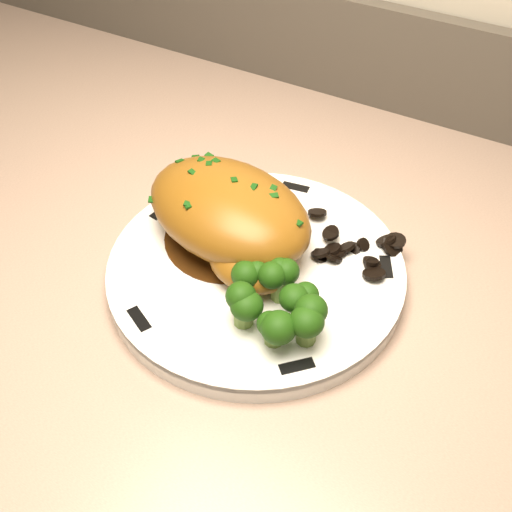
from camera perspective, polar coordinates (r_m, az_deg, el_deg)
The scene contains 10 objects.
plate at distance 0.57m, azimuth 0.00°, elevation -1.34°, with size 0.26×0.26×0.02m, color white.
rim_accent_0 at distance 0.57m, azimuth 11.49°, elevation -0.98°, with size 0.03×0.01×0.00m, color black.
rim_accent_1 at distance 0.64m, azimuth 3.53°, elevation 6.10°, with size 0.03×0.01×0.00m, color black.
rim_accent_2 at distance 0.62m, azimuth -8.30°, elevation 3.96°, with size 0.03×0.01×0.00m, color black.
rim_accent_3 at distance 0.52m, azimuth -10.35°, elevation -5.55°, with size 0.03×0.01×0.00m, color black.
rim_accent_4 at distance 0.49m, azimuth 3.65°, elevation -9.77°, with size 0.03×0.01×0.00m, color black.
gravy_pool at distance 0.58m, azimuth -2.35°, elevation 1.70°, with size 0.12×0.12×0.00m, color #3A1E0A.
chicken_breast at distance 0.56m, azimuth -2.25°, elevation 3.55°, with size 0.18×0.14×0.06m.
mushroom_pile at distance 0.57m, azimuth 7.64°, elevation 0.92°, with size 0.08×0.06×0.02m.
broccoli_florets at distance 0.50m, azimuth 1.74°, elevation -4.09°, with size 0.09×0.07×0.04m.
Camera 1 is at (0.19, 1.32, 1.32)m, focal length 45.00 mm.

